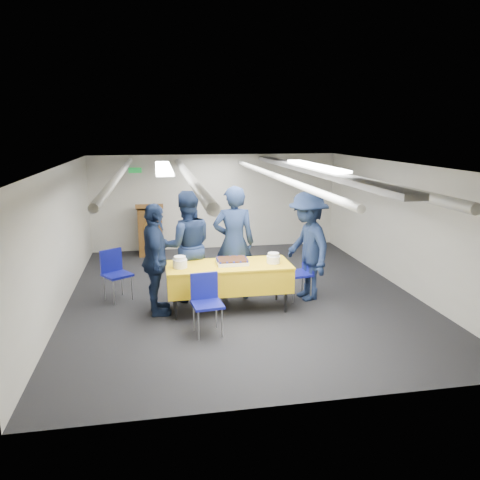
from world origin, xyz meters
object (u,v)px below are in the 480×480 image
object	(u,v)px
serving_table	(229,277)
chair_right	(303,269)
sheet_cake	(232,261)
chair_left	(115,269)
sailor_c	(155,260)
sailor_d	(307,246)
sailor_a	(234,243)
sailor_b	(187,246)
podium	(150,229)
chair_near	(206,297)

from	to	relation	value
serving_table	chair_right	size ratio (longest dim) A/B	2.30
sheet_cake	chair_left	size ratio (longest dim) A/B	0.58
chair_left	sailor_c	distance (m)	1.14
chair_right	sailor_d	distance (m)	0.41
serving_table	sailor_d	world-z (taller)	sailor_d
chair_left	sailor_a	world-z (taller)	sailor_a
chair_left	sailor_b	world-z (taller)	sailor_b
sheet_cake	sailor_b	size ratio (longest dim) A/B	0.27
sailor_c	podium	bearing A→B (deg)	-1.06
sailor_a	chair_left	bearing A→B (deg)	-2.92
sheet_cake	chair_near	xyz separation A→B (m)	(-0.52, -0.82, -0.28)
sheet_cake	chair_right	world-z (taller)	chair_right
sailor_a	sheet_cake	bearing A→B (deg)	82.95
chair_near	chair_left	distance (m)	2.17
sheet_cake	podium	distance (m)	3.93
sailor_c	sailor_d	distance (m)	2.58
sailor_d	sailor_b	bearing A→B (deg)	-108.61
sailor_d	sheet_cake	bearing A→B (deg)	-87.98
chair_right	chair_left	world-z (taller)	same
serving_table	sailor_c	world-z (taller)	sailor_c
serving_table	sailor_c	size ratio (longest dim) A/B	1.12
chair_right	sheet_cake	bearing A→B (deg)	-167.26
chair_right	sailor_d	size ratio (longest dim) A/B	0.46
serving_table	sheet_cake	world-z (taller)	sheet_cake
chair_near	sailor_d	world-z (taller)	sailor_d
serving_table	sailor_c	xyz separation A→B (m)	(-1.16, 0.03, 0.33)
serving_table	sailor_a	xyz separation A→B (m)	(0.18, 0.55, 0.43)
chair_left	chair_near	bearing A→B (deg)	-49.52
chair_near	sailor_b	xyz separation A→B (m)	(-0.17, 1.43, 0.42)
serving_table	sailor_c	distance (m)	1.20
chair_near	sailor_d	distance (m)	2.20
podium	sailor_a	xyz separation A→B (m)	(1.45, -3.17, 0.37)
serving_table	sailor_a	size ratio (longest dim) A/B	1.01
podium	sailor_b	size ratio (longest dim) A/B	0.66
podium	sailor_a	distance (m)	3.50
sailor_a	serving_table	bearing A→B (deg)	77.61
serving_table	podium	xyz separation A→B (m)	(-1.27, 3.72, 0.05)
podium	sailor_b	distance (m)	3.17
podium	sailor_d	size ratio (longest dim) A/B	0.67
serving_table	chair_near	bearing A→B (deg)	-119.69
chair_right	sailor_a	world-z (taller)	sailor_a
chair_left	sailor_b	xyz separation A→B (m)	(1.24, -0.22, 0.42)
podium	sailor_d	distance (m)	4.37
podium	sheet_cake	bearing A→B (deg)	-70.20
chair_right	chair_left	size ratio (longest dim) A/B	1.00
sailor_b	chair_near	bearing A→B (deg)	93.54
sheet_cake	sailor_c	xyz separation A→B (m)	(-1.22, 0.01, 0.08)
podium	sailor_a	bearing A→B (deg)	-65.45
sheet_cake	chair_near	size ratio (longest dim) A/B	0.58
chair_near	sailor_b	distance (m)	1.50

